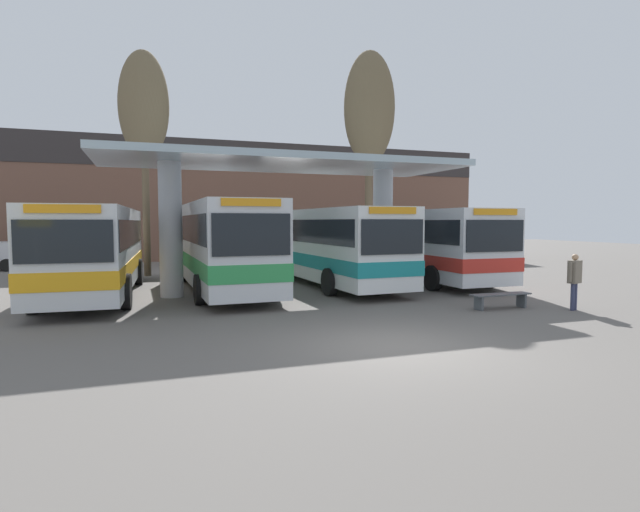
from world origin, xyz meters
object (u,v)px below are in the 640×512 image
at_px(transit_bus_right_bay, 322,242).
at_px(parked_car_street, 36,250).
at_px(poplar_tree_behind_right, 144,108).
at_px(transit_bus_far_right_bay, 421,242).
at_px(transit_bus_left_bay, 95,247).
at_px(pedestrian_waiting, 575,276).
at_px(poplar_tree_behind_left, 369,110).
at_px(waiting_bench_near_pillar, 501,297).
at_px(transit_bus_center_bay, 220,242).

relative_size(transit_bus_right_bay, parked_car_street, 2.83).
bearing_deg(poplar_tree_behind_right, transit_bus_far_right_bay, -27.71).
bearing_deg(parked_car_street, transit_bus_far_right_bay, -38.43).
distance_m(transit_bus_left_bay, transit_bus_right_bay, 8.92).
height_order(pedestrian_waiting, poplar_tree_behind_left, poplar_tree_behind_left).
height_order(transit_bus_left_bay, pedestrian_waiting, transit_bus_left_bay).
bearing_deg(waiting_bench_near_pillar, pedestrian_waiting, -26.66).
bearing_deg(transit_bus_left_bay, transit_bus_right_bay, -170.80).
bearing_deg(poplar_tree_behind_right, transit_bus_left_bay, -105.83).
bearing_deg(poplar_tree_behind_left, transit_bus_right_bay, -132.30).
height_order(transit_bus_center_bay, transit_bus_far_right_bay, transit_bus_center_bay).
xyz_separation_m(transit_bus_far_right_bay, poplar_tree_behind_right, (-11.52, 6.05, 6.29)).
xyz_separation_m(transit_bus_right_bay, parked_car_street, (-12.87, 11.05, -0.71)).
xyz_separation_m(transit_bus_center_bay, poplar_tree_behind_right, (-2.63, 6.02, 6.18)).
bearing_deg(poplar_tree_behind_left, poplar_tree_behind_right, 178.66).
bearing_deg(transit_bus_far_right_bay, waiting_bench_near_pillar, 78.71).
xyz_separation_m(transit_bus_right_bay, pedestrian_waiting, (4.77, -8.89, -0.73)).
relative_size(transit_bus_left_bay, poplar_tree_behind_left, 0.90).
bearing_deg(pedestrian_waiting, poplar_tree_behind_right, 110.44).
distance_m(transit_bus_center_bay, poplar_tree_behind_right, 9.02).
distance_m(transit_bus_left_bay, pedestrian_waiting, 15.78).
relative_size(pedestrian_waiting, poplar_tree_behind_right, 0.16).
xyz_separation_m(poplar_tree_behind_left, poplar_tree_behind_right, (-11.64, 0.27, -0.68)).
xyz_separation_m(transit_bus_center_bay, poplar_tree_behind_left, (9.01, 5.75, 6.87)).
bearing_deg(waiting_bench_near_pillar, transit_bus_left_bay, 149.35).
distance_m(transit_bus_right_bay, poplar_tree_behind_right, 10.84).
distance_m(transit_bus_left_bay, transit_bus_far_right_bay, 13.29).
distance_m(transit_bus_center_bay, poplar_tree_behind_left, 12.71).
bearing_deg(poplar_tree_behind_right, transit_bus_right_bay, -36.63).
height_order(transit_bus_right_bay, pedestrian_waiting, transit_bus_right_bay).
height_order(transit_bus_far_right_bay, poplar_tree_behind_right, poplar_tree_behind_right).
relative_size(transit_bus_left_bay, transit_bus_right_bay, 0.89).
xyz_separation_m(transit_bus_far_right_bay, waiting_bench_near_pillar, (-1.54, -7.17, -1.39)).
relative_size(pedestrian_waiting, parked_car_street, 0.39).
height_order(transit_bus_left_bay, waiting_bench_near_pillar, transit_bus_left_bay).
relative_size(waiting_bench_near_pillar, poplar_tree_behind_left, 0.17).
xyz_separation_m(waiting_bench_near_pillar, poplar_tree_behind_right, (-9.98, 13.22, 7.67)).
height_order(pedestrian_waiting, poplar_tree_behind_right, poplar_tree_behind_right).
height_order(transit_bus_right_bay, waiting_bench_near_pillar, transit_bus_right_bay).
xyz_separation_m(transit_bus_far_right_bay, poplar_tree_behind_left, (0.12, 5.78, 6.97)).
height_order(poplar_tree_behind_right, parked_car_street, poplar_tree_behind_right).
distance_m(pedestrian_waiting, poplar_tree_behind_left, 15.88).
relative_size(transit_bus_left_bay, transit_bus_far_right_bay, 1.06).
distance_m(pedestrian_waiting, parked_car_street, 26.62).
xyz_separation_m(transit_bus_center_bay, transit_bus_right_bay, (4.46, 0.75, -0.09)).
bearing_deg(transit_bus_center_bay, waiting_bench_near_pillar, 134.65).
height_order(waiting_bench_near_pillar, parked_car_street, parked_car_street).
bearing_deg(poplar_tree_behind_left, parked_car_street, 160.86).
bearing_deg(transit_bus_center_bay, parked_car_street, -55.47).
xyz_separation_m(transit_bus_left_bay, parked_car_street, (-4.01, 12.03, -0.70)).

